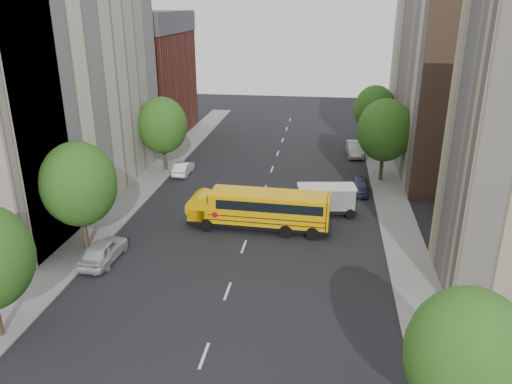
% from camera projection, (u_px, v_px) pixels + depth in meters
% --- Properties ---
extents(ground, '(120.00, 120.00, 0.00)m').
position_uv_depth(ground, '(248.00, 235.00, 37.83)').
color(ground, black).
rests_on(ground, ground).
extents(sidewalk_left, '(3.00, 80.00, 0.12)m').
position_uv_depth(sidewalk_left, '(128.00, 201.00, 43.97)').
color(sidewalk_left, slate).
rests_on(sidewalk_left, ground).
extents(sidewalk_right, '(3.00, 80.00, 0.12)m').
position_uv_depth(sidewalk_right, '(396.00, 216.00, 40.90)').
color(sidewalk_right, slate).
rests_on(sidewalk_right, ground).
extents(lane_markings, '(0.15, 64.00, 0.01)m').
position_uv_depth(lane_markings, '(265.00, 189.00, 47.07)').
color(lane_markings, silver).
rests_on(lane_markings, ground).
extents(building_left_cream, '(10.00, 26.00, 20.00)m').
position_uv_depth(building_left_cream, '(49.00, 84.00, 42.21)').
color(building_left_cream, beige).
rests_on(building_left_cream, ground).
extents(building_left_redbrick, '(10.00, 15.00, 13.00)m').
position_uv_depth(building_left_redbrick, '(144.00, 86.00, 63.80)').
color(building_left_redbrick, maroon).
rests_on(building_left_redbrick, ground).
extents(building_right_far, '(10.00, 22.00, 18.00)m').
position_uv_depth(building_right_far, '(453.00, 81.00, 50.71)').
color(building_right_far, '#C7B09B').
rests_on(building_right_far, ground).
extents(building_right_sidewall, '(10.10, 0.30, 18.00)m').
position_uv_depth(building_right_sidewall, '(483.00, 101.00, 40.54)').
color(building_right_sidewall, brown).
rests_on(building_right_sidewall, ground).
extents(street_tree_1, '(5.12, 5.12, 7.90)m').
position_uv_depth(street_tree_1, '(79.00, 184.00, 33.83)').
color(street_tree_1, '#38281C').
rests_on(street_tree_1, ground).
extents(street_tree_2, '(4.99, 4.99, 7.71)m').
position_uv_depth(street_tree_2, '(163.00, 125.00, 50.52)').
color(street_tree_2, '#38281C').
rests_on(street_tree_2, ground).
extents(street_tree_3, '(4.61, 4.61, 7.11)m').
position_uv_depth(street_tree_3, '(468.00, 357.00, 18.13)').
color(street_tree_3, '#38281C').
rests_on(street_tree_3, ground).
extents(street_tree_4, '(5.25, 5.25, 8.10)m').
position_uv_depth(street_tree_4, '(385.00, 130.00, 47.50)').
color(street_tree_4, '#38281C').
rests_on(street_tree_4, ground).
extents(street_tree_5, '(4.86, 4.86, 7.51)m').
position_uv_depth(street_tree_5, '(375.00, 109.00, 58.73)').
color(street_tree_5, '#38281C').
rests_on(street_tree_5, ground).
extents(school_bus, '(11.13, 3.11, 3.11)m').
position_uv_depth(school_bus, '(258.00, 208.00, 38.27)').
color(school_bus, black).
rests_on(school_bus, ground).
extents(safari_truck, '(6.08, 2.95, 2.50)m').
position_uv_depth(safari_truck, '(321.00, 199.00, 41.03)').
color(safari_truck, black).
rests_on(safari_truck, ground).
extents(parked_car_0, '(2.01, 4.72, 1.59)m').
position_uv_depth(parked_car_0, '(104.00, 250.00, 33.72)').
color(parked_car_0, '#BDBBC2').
rests_on(parked_car_0, ground).
extents(parked_car_1, '(1.42, 3.97, 1.30)m').
position_uv_depth(parked_car_1, '(183.00, 168.00, 50.90)').
color(parked_car_1, white).
rests_on(parked_car_1, ground).
extents(parked_car_4, '(1.84, 4.08, 1.36)m').
position_uv_depth(parked_car_4, '(360.00, 186.00, 45.91)').
color(parked_car_4, '#363C5F').
rests_on(parked_car_4, ground).
extents(parked_car_5, '(1.98, 4.96, 1.61)m').
position_uv_depth(parked_car_5, '(355.00, 149.00, 57.03)').
color(parked_car_5, '#9B9B96').
rests_on(parked_car_5, ground).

